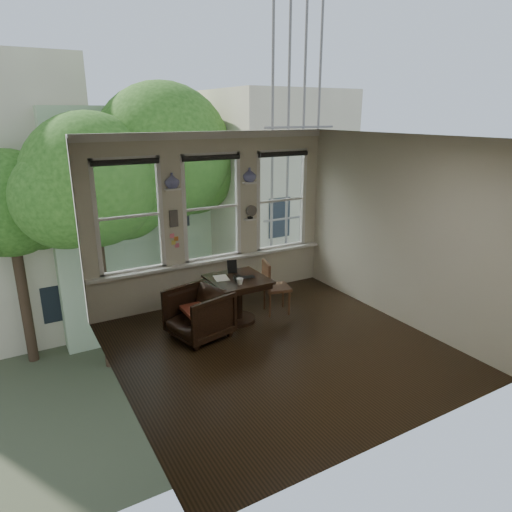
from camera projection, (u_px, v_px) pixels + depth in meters
ground at (278, 348)px, 6.68m from camera, size 4.50×4.50×0.00m
ceiling at (281, 137)px, 5.78m from camera, size 4.50×4.50×0.00m
wall_back at (211, 219)px, 8.09m from camera, size 4.50×0.00×4.50m
wall_front at (406, 309)px, 4.37m from camera, size 4.50×0.00×4.50m
wall_left at (112, 279)px, 5.16m from camera, size 0.00×4.50×4.50m
wall_right at (398, 230)px, 7.30m from camera, size 0.00×4.50×4.50m
window_left at (129, 216)px, 7.35m from camera, size 1.10×0.12×1.90m
window_center at (211, 208)px, 8.03m from camera, size 1.10×0.12×1.90m
window_right at (280, 200)px, 8.72m from camera, size 1.10×0.12×1.90m
shelf_left at (172, 189)px, 7.49m from camera, size 0.26×0.16×0.03m
shelf_right at (250, 183)px, 8.17m from camera, size 0.26×0.16×0.03m
intercom at (173, 218)px, 7.66m from camera, size 0.14×0.06×0.28m
sticky_notes at (174, 238)px, 7.77m from camera, size 0.16×0.01×0.24m
desk_fan at (250, 214)px, 8.33m from camera, size 0.20×0.20×0.24m
vase_left at (172, 180)px, 7.44m from camera, size 0.24×0.24×0.25m
vase_right at (250, 175)px, 8.13m from camera, size 0.24×0.24×0.25m
table at (238, 300)px, 7.45m from camera, size 0.90×0.90×0.75m
armchair_left at (199, 314)px, 6.92m from camera, size 1.01×0.99×0.77m
cushion_red at (199, 309)px, 6.90m from camera, size 0.45×0.45×0.06m
side_chair_right at (277, 287)px, 7.76m from camera, size 0.52×0.52×0.92m
laptop at (246, 279)px, 7.29m from camera, size 0.35×0.27×0.02m
mug at (240, 281)px, 7.06m from camera, size 0.13×0.13×0.10m
drinking_glass at (237, 278)px, 7.21m from camera, size 0.13×0.13×0.09m
tablet at (232, 267)px, 7.56m from camera, size 0.17×0.12×0.22m
papers at (221, 278)px, 7.34m from camera, size 0.28×0.34×0.00m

